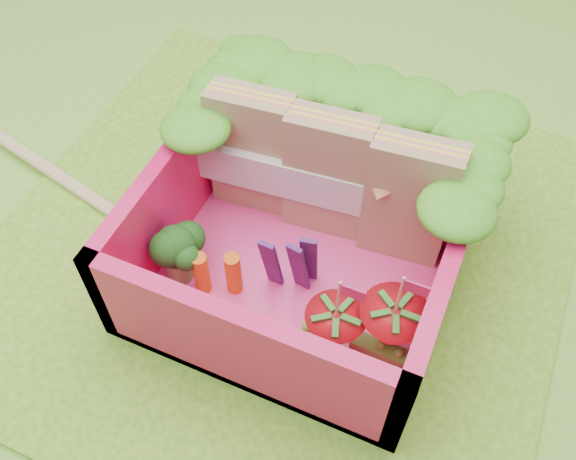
# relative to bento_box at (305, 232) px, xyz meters

# --- Properties ---
(ground) EXTENTS (14.00, 14.00, 0.00)m
(ground) POSITION_rel_bento_box_xyz_m (-0.16, 0.08, -0.31)
(ground) COLOR #7CBC35
(ground) RESTS_ON ground
(placemat) EXTENTS (2.60, 2.60, 0.03)m
(placemat) POSITION_rel_bento_box_xyz_m (-0.16, 0.08, -0.29)
(placemat) COLOR #66A725
(placemat) RESTS_ON ground
(bento_floor) EXTENTS (1.30, 1.30, 0.05)m
(bento_floor) POSITION_rel_bento_box_xyz_m (0.00, -0.00, -0.25)
(bento_floor) COLOR #FF4194
(bento_floor) RESTS_ON placemat
(bento_box) EXTENTS (1.30, 1.30, 0.55)m
(bento_box) POSITION_rel_bento_box_xyz_m (0.00, 0.00, 0.00)
(bento_box) COLOR #E31352
(bento_box) RESTS_ON placemat
(lettuce_ruffle) EXTENTS (1.43, 0.83, 0.11)m
(lettuce_ruffle) POSITION_rel_bento_box_xyz_m (-0.00, 0.50, 0.33)
(lettuce_ruffle) COLOR #348818
(lettuce_ruffle) RESTS_ON bento_box
(sandwich_stack) EXTENTS (1.19, 0.27, 0.65)m
(sandwich_stack) POSITION_rel_bento_box_xyz_m (0.00, 0.26, 0.10)
(sandwich_stack) COLOR #A87E59
(sandwich_stack) RESTS_ON bento_floor
(broccoli) EXTENTS (0.33, 0.33, 0.25)m
(broccoli) POSITION_rel_bento_box_xyz_m (-0.48, -0.29, -0.05)
(broccoli) COLOR #68994A
(broccoli) RESTS_ON bento_floor
(carrot_sticks) EXTENTS (0.20, 0.13, 0.24)m
(carrot_sticks) POSITION_rel_bento_box_xyz_m (-0.29, -0.28, -0.11)
(carrot_sticks) COLOR orange
(carrot_sticks) RESTS_ON bento_floor
(purple_wedges) EXTENTS (0.21, 0.11, 0.38)m
(purple_wedges) POSITION_rel_bento_box_xyz_m (0.01, -0.15, -0.04)
(purple_wedges) COLOR #4A195A
(purple_wedges) RESTS_ON bento_floor
(strawberry_left) EXTENTS (0.25, 0.25, 0.49)m
(strawberry_left) POSITION_rel_bento_box_xyz_m (0.28, -0.34, -0.09)
(strawberry_left) COLOR red
(strawberry_left) RESTS_ON bento_floor
(strawberry_right) EXTENTS (0.28, 0.28, 0.52)m
(strawberry_right) POSITION_rel_bento_box_xyz_m (0.48, -0.25, -0.08)
(strawberry_right) COLOR red
(strawberry_right) RESTS_ON bento_floor
(snap_peas) EXTENTS (0.61, 0.46, 0.05)m
(snap_peas) POSITION_rel_bento_box_xyz_m (0.40, -0.24, -0.20)
(snap_peas) COLOR #57A132
(snap_peas) RESTS_ON bento_floor
(chopsticks) EXTENTS (2.24, 0.57, 0.04)m
(chopsticks) POSITION_rel_bento_box_xyz_m (-1.21, -0.03, -0.25)
(chopsticks) COLOR #DAB578
(chopsticks) RESTS_ON placemat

